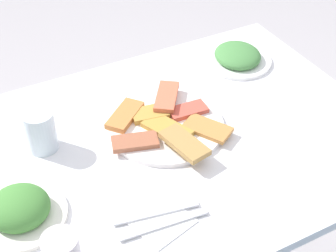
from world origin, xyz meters
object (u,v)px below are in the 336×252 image
object	(u,v)px
paper_napkin	(160,220)
fork	(156,213)
spoon	(164,225)
pide_platter	(165,125)
dining_table	(170,167)
salad_plate_rice	(20,210)
salad_plate_greens	(237,57)
drinking_glass	(41,131)

from	to	relation	value
paper_napkin	fork	size ratio (longest dim) A/B	0.61
fork	spoon	distance (m)	0.04
pide_platter	fork	size ratio (longest dim) A/B	1.74
dining_table	fork	distance (m)	0.25
spoon	dining_table	bearing A→B (deg)	-114.93
salad_plate_rice	spoon	size ratio (longest dim) A/B	1.00
salad_plate_rice	spoon	world-z (taller)	salad_plate_rice
dining_table	spoon	distance (m)	0.28
salad_plate_greens	dining_table	bearing A→B (deg)	32.60
salad_plate_rice	spoon	distance (m)	0.30
drinking_glass	pide_platter	bearing A→B (deg)	165.86
salad_plate_rice	spoon	xyz separation A→B (m)	(-0.25, 0.16, -0.02)
salad_plate_greens	paper_napkin	size ratio (longest dim) A/B	1.78
salad_plate_greens	fork	world-z (taller)	salad_plate_greens
drinking_glass	paper_napkin	size ratio (longest dim) A/B	0.91
paper_napkin	fork	distance (m)	0.02
fork	paper_napkin	bearing A→B (deg)	100.54
paper_napkin	fork	xyz separation A→B (m)	(0.00, -0.02, 0.00)
salad_plate_rice	pide_platter	bearing A→B (deg)	-163.89
drinking_glass	spoon	xyz separation A→B (m)	(-0.14, 0.35, -0.05)
pide_platter	drinking_glass	world-z (taller)	drinking_glass
drinking_glass	salad_plate_greens	bearing A→B (deg)	-170.95
dining_table	salad_plate_greens	xyz separation A→B (m)	(-0.34, -0.22, 0.11)
salad_plate_rice	drinking_glass	world-z (taller)	drinking_glass
pide_platter	drinking_glass	size ratio (longest dim) A/B	3.12
salad_plate_greens	paper_napkin	distance (m)	0.64
drinking_glass	salad_plate_rice	bearing A→B (deg)	60.47
paper_napkin	spoon	xyz separation A→B (m)	(0.00, 0.02, 0.00)
fork	spoon	bearing A→B (deg)	100.54
pide_platter	salad_plate_greens	distance (m)	0.37
dining_table	salad_plate_rice	size ratio (longest dim) A/B	5.56
salad_plate_greens	drinking_glass	distance (m)	0.63
salad_plate_greens	fork	bearing A→B (deg)	40.73
drinking_glass	spoon	bearing A→B (deg)	112.49
dining_table	salad_plate_rice	bearing A→B (deg)	9.94
dining_table	spoon	size ratio (longest dim) A/B	5.55
dining_table	pide_platter	xyz separation A→B (m)	(-0.01, -0.05, 0.10)
salad_plate_greens	salad_plate_rice	xyz separation A→B (m)	(0.72, 0.29, 0.01)
paper_napkin	pide_platter	bearing A→B (deg)	-119.64
salad_plate_greens	fork	size ratio (longest dim) A/B	1.09
paper_napkin	salad_plate_rice	bearing A→B (deg)	-29.60
pide_platter	salad_plate_rice	distance (m)	0.41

